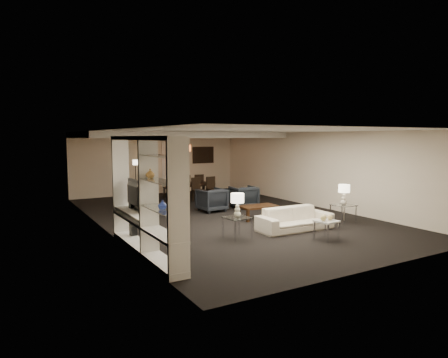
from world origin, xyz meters
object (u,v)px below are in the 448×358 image
marble_table (326,230)px  chair_nl (183,191)px  pendant_light (184,148)px  sofa (295,219)px  armchair_left (212,200)px  chair_nm (199,190)px  chair_fr (198,185)px  side_table_right (343,214)px  dining_table (191,191)px  chair_nr (213,189)px  vase_blue (162,205)px  coffee_table (258,212)px  table_lamp_right (344,195)px  chair_fl (169,187)px  table_lamp_left (237,205)px  armchair_right (244,197)px  floor_speaker (133,213)px  side_table_left (237,228)px  vase_amber (150,174)px  chair_fm (184,186)px  floor_lamp (136,179)px  television (132,195)px

marble_table → chair_nl: size_ratio=0.52×
chair_nl → pendant_light: bearing=62.3°
sofa → armchair_left: 3.36m
chair_nm → chair_fr: bearing=57.8°
chair_fr → side_table_right: bearing=104.5°
dining_table → chair_nr: 0.90m
vase_blue → coffee_table: bearing=34.4°
coffee_table → table_lamp_right: bearing=-43.3°
sofa → chair_fl: bearing=97.4°
table_lamp_left → table_lamp_right: bearing=0.0°
coffee_table → armchair_right: armchair_right is taller
chair_nl → chair_nm: same height
chair_fl → marble_table: bearing=90.7°
chair_nr → dining_table: bearing=128.2°
sofa → chair_fr: 6.57m
coffee_table → floor_speaker: (-3.83, -0.58, 0.44)m
side_table_left → chair_fl: 6.63m
vase_amber → chair_nm: vase_amber is taller
chair_fl → vase_blue: bearing=62.5°
chair_nl → chair_fr: 1.77m
chair_fm → marble_table: bearing=88.1°
armchair_left → table_lamp_left: size_ratio=1.44×
side_table_right → side_table_left: bearing=180.0°
chair_nm → floor_speaker: bearing=-139.0°
floor_speaker → floor_lamp: 6.44m
side_table_left → chair_fr: size_ratio=0.62×
armchair_left → chair_nl: (-0.09, 1.95, 0.07)m
table_lamp_right → armchair_left: bearing=124.9°
chair_fr → coffee_table: bearing=88.3°
chair_nl → vase_amber: bearing=-120.7°
side_table_right → chair_nm: 5.54m
table_lamp_left → chair_nm: (1.61, 5.25, -0.34)m
sofa → floor_lamp: (-1.81, 7.14, 0.45)m
vase_amber → armchair_right: bearing=39.9°
chair_fr → chair_nl: bearing=51.5°
armchair_right → side_table_left: armchair_right is taller
coffee_table → vase_blue: vase_blue is taller
armchair_right → table_lamp_right: (1.10, -3.30, 0.41)m
chair_nm → chair_nr: bearing=-7.4°
table_lamp_right → chair_fl: (-2.39, 6.55, -0.34)m
chair_nl → chair_fl: (-0.00, 1.30, 0.00)m
armchair_left → chair_fl: 3.25m
pendant_light → floor_lamp: (-1.48, 1.18, -1.19)m
vase_amber → chair_fm: (3.85, 7.04, -1.22)m
table_lamp_right → vase_amber: 5.73m
armchair_right → television: bearing=35.1°
chair_fm → chair_fr: (0.60, 0.00, 0.00)m
table_lamp_left → television: bearing=160.1°
chair_fm → chair_fr: same height
table_lamp_right → chair_fr: (-1.19, 6.55, -0.34)m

